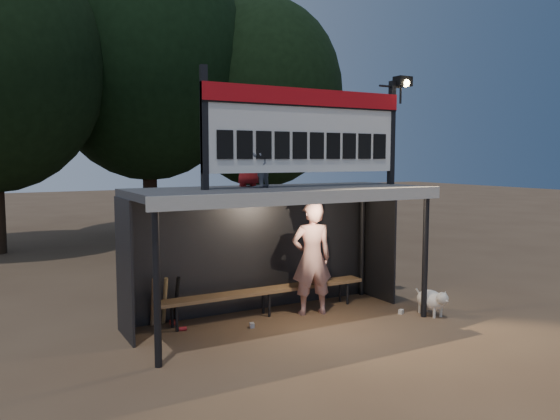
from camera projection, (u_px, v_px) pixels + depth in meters
name	position (u px, v px, depth m)	size (l,w,h in m)	color
ground	(281.00, 323.00, 9.31)	(80.00, 80.00, 0.00)	brown
player	(312.00, 258.00, 9.77)	(0.74, 0.49, 2.04)	silver
child_a	(257.00, 158.00, 8.94)	(0.48, 0.38, 0.99)	slate
child_b	(248.00, 157.00, 9.39)	(0.49, 0.32, 1.00)	maroon
dugout_shelter	(274.00, 214.00, 9.34)	(5.10, 2.08, 2.32)	#373739
scoreboard_assembly	(310.00, 128.00, 9.25)	(4.10, 0.27, 1.99)	black
bench	(266.00, 291.00, 9.75)	(4.00, 0.35, 0.48)	olive
tree_mid	(147.00, 62.00, 19.21)	(7.22, 7.22, 10.36)	black
tree_right	(261.00, 94.00, 20.36)	(6.08, 6.08, 8.72)	black
dog	(432.00, 300.00, 9.75)	(0.36, 0.81, 0.49)	white
bats	(165.00, 301.00, 9.13)	(0.47, 0.32, 0.84)	#A4754C
litter	(239.00, 323.00, 9.17)	(4.27, 1.49, 0.08)	red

